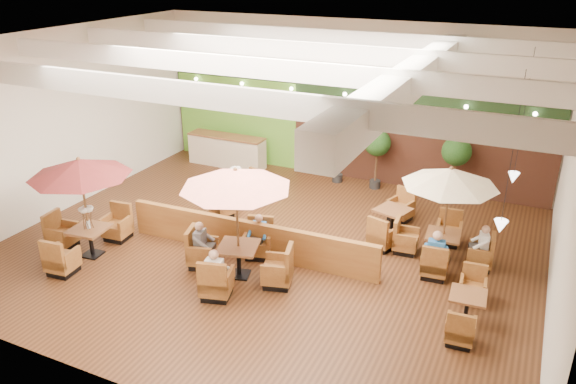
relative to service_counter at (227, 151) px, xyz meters
The scene contains 17 objects.
room 6.78m from the service_counter, 39.88° to the right, with size 14.04×14.00×5.52m.
service_counter is the anchor object (origin of this frame).
booth_divider 7.05m from the service_counter, 54.43° to the right, with size 7.11×0.18×0.98m, color brown.
table_0 7.66m from the service_counter, 88.32° to the right, with size 2.67×2.77×2.78m.
table_1 8.17m from the service_counter, 57.18° to the right, with size 2.98×2.98×2.89m.
table_2 9.66m from the service_counter, 23.52° to the right, with size 2.60×2.60×2.62m.
table_3 3.82m from the service_counter, 54.71° to the right, with size 1.04×2.55×1.49m.
table_4 11.66m from the service_counter, 32.78° to the right, with size 0.82×2.31×0.86m.
table_5 7.76m from the service_counter, 21.97° to the right, with size 1.10×2.76×0.98m.
topiary_0 4.49m from the service_counter, ahead, with size 0.89×0.89×2.06m.
topiary_1 5.84m from the service_counter, ahead, with size 0.89×0.89×2.07m.
topiary_2 8.40m from the service_counter, ahead, with size 0.93×0.93×2.17m.
diner_0 8.96m from the service_counter, 60.86° to the right, with size 0.43×0.37×0.82m.
diner_1 7.18m from the service_counter, 52.59° to the right, with size 0.39×0.34×0.75m.
diner_2 7.53m from the service_counter, 63.99° to the right, with size 0.37×0.42×0.80m.
diner_3 10.01m from the service_counter, 28.57° to the right, with size 0.43×0.35×0.84m.
diner_4 10.47m from the service_counter, 21.43° to the right, with size 0.36×0.40×0.74m.
Camera 1 is at (6.21, -12.15, 7.44)m, focal length 35.00 mm.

